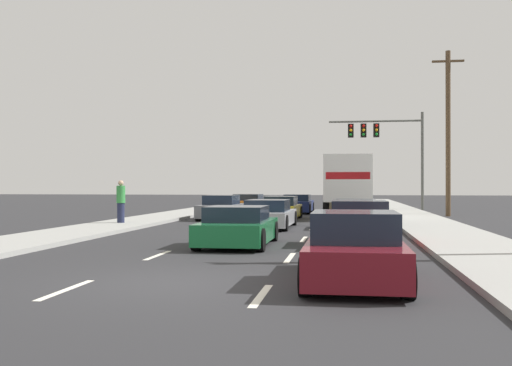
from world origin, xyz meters
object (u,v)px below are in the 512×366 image
at_px(car_maroon, 355,250).
at_px(box_truck, 348,183).
at_px(car_navy, 298,204).
at_px(utility_pole_mid, 448,131).
at_px(car_yellow, 281,209).
at_px(car_gray, 222,208).
at_px(car_black, 356,215).
at_px(car_silver, 269,215).
at_px(pedestrian_near_corner, 121,201).
at_px(traffic_signal_mast, 379,137).
at_px(car_green, 238,227).
at_px(car_red, 359,224).
at_px(car_orange, 249,204).

bearing_deg(car_maroon, box_truck, 89.93).
bearing_deg(car_navy, utility_pole_mid, -15.73).
bearing_deg(car_navy, car_yellow, -92.41).
bearing_deg(car_navy, car_gray, -114.36).
bearing_deg(car_black, utility_pole_mid, 62.16).
distance_m(car_silver, pedestrian_near_corner, 6.68).
bearing_deg(traffic_signal_mast, pedestrian_near_corner, -124.93).
xyz_separation_m(car_gray, car_green, (3.25, -12.94, -0.04)).
relative_size(car_yellow, utility_pole_mid, 0.46).
bearing_deg(traffic_signal_mast, car_red, -94.71).
bearing_deg(car_maroon, car_black, 88.87).
bearing_deg(car_green, car_orange, 98.49).
height_order(car_silver, utility_pole_mid, utility_pole_mid).
relative_size(car_green, box_truck, 0.49).
bearing_deg(car_green, car_red, 13.69).
xyz_separation_m(car_green, pedestrian_near_corner, (-6.66, 7.55, 0.53)).
relative_size(car_yellow, car_red, 1.05).
distance_m(car_red, pedestrian_near_corner, 12.23).
bearing_deg(car_black, car_maroon, -91.13).
distance_m(car_orange, traffic_signal_mast, 10.72).
relative_size(car_yellow, box_truck, 0.51).
bearing_deg(car_green, car_yellow, 90.61).
bearing_deg(car_green, traffic_signal_mast, 77.47).
height_order(car_orange, car_black, car_black).
xyz_separation_m(car_silver, traffic_signal_mast, (5.58, 17.84, 4.65)).
bearing_deg(pedestrian_near_corner, traffic_signal_mast, 55.07).
bearing_deg(car_yellow, car_navy, 87.59).
distance_m(car_navy, car_silver, 13.23).
bearing_deg(car_gray, car_black, -37.98).
distance_m(car_gray, car_green, 13.34).
height_order(car_black, pedestrian_near_corner, pedestrian_near_corner).
relative_size(car_orange, car_maroon, 1.08).
bearing_deg(pedestrian_near_corner, car_red, -33.13).
relative_size(box_truck, pedestrian_near_corner, 4.58).
xyz_separation_m(car_navy, car_red, (3.43, -19.58, 0.05)).
xyz_separation_m(car_gray, car_yellow, (3.11, 0.52, -0.03)).
relative_size(car_green, car_black, 0.91).
xyz_separation_m(box_truck, car_red, (0.22, -15.40, -1.33)).
relative_size(car_green, utility_pole_mid, 0.44).
bearing_deg(car_maroon, car_green, 118.71).
bearing_deg(car_yellow, car_black, -57.48).
height_order(car_green, pedestrian_near_corner, pedestrian_near_corner).
bearing_deg(car_maroon, pedestrian_near_corner, 126.23).
distance_m(car_yellow, car_red, 13.13).
bearing_deg(car_navy, box_truck, -52.50).
distance_m(car_gray, box_truck, 7.52).
bearing_deg(pedestrian_near_corner, car_gray, 57.69).
distance_m(car_green, pedestrian_near_corner, 10.08).
distance_m(car_silver, traffic_signal_mast, 19.26).
height_order(box_truck, traffic_signal_mast, traffic_signal_mast).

